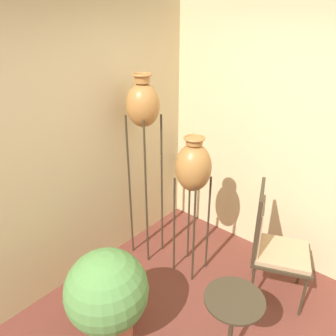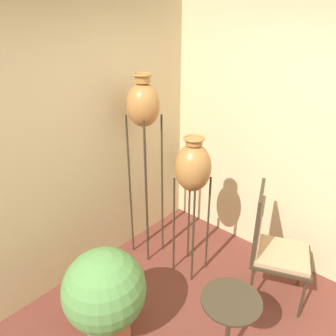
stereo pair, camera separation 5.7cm
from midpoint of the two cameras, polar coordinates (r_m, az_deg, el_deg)
wall_back at (r=2.95m, az=-20.83°, el=1.86°), size 7.47×0.06×2.70m
wall_right at (r=3.28m, az=26.15°, el=3.21°), size 0.06×7.47×2.70m
vase_stand_tall at (r=3.09m, az=-4.88°, el=10.11°), size 0.31×0.31×1.96m
vase_stand_medium at (r=2.98m, az=3.88°, el=-0.12°), size 0.33×0.33×1.47m
chair at (r=3.14m, az=17.10°, el=-12.06°), size 0.63×0.65×1.11m
side_table at (r=2.63m, az=10.48°, el=-24.14°), size 0.43×0.43×0.65m
potted_plant at (r=2.76m, az=-11.16°, el=-20.86°), size 0.65×0.65×0.84m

